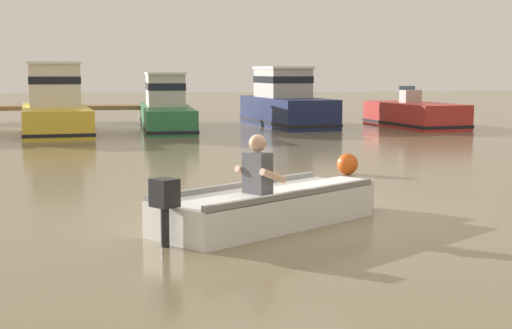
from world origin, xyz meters
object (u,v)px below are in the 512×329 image
object	(u,v)px
rowboat_with_person	(269,206)
moored_boat_red	(415,116)
moored_boat_green	(166,108)
moored_boat_yellow	(55,106)
mooring_buoy	(348,164)
moored_boat_navy	(286,104)

from	to	relation	value
rowboat_with_person	moored_boat_red	size ratio (longest dim) A/B	0.69
rowboat_with_person	moored_boat_green	size ratio (longest dim) A/B	0.49
moored_boat_yellow	moored_boat_green	world-z (taller)	moored_boat_yellow
mooring_buoy	rowboat_with_person	bearing A→B (deg)	-116.20
moored_boat_yellow	mooring_buoy	world-z (taller)	moored_boat_yellow
moored_boat_yellow	moored_boat_green	distance (m)	3.70
rowboat_with_person	moored_boat_yellow	world-z (taller)	moored_boat_yellow
moored_boat_green	mooring_buoy	xyz separation A→B (m)	(3.14, -12.23, -0.50)
moored_boat_yellow	mooring_buoy	size ratio (longest dim) A/B	16.40
moored_boat_green	moored_boat_navy	world-z (taller)	moored_boat_navy
mooring_buoy	moored_boat_yellow	bearing A→B (deg)	120.60
rowboat_with_person	moored_boat_red	xyz separation A→B (m)	(7.78, 16.24, 0.16)
moored_boat_yellow	moored_boat_navy	distance (m)	8.08
moored_boat_navy	mooring_buoy	size ratio (longest dim) A/B	14.26
rowboat_with_person	mooring_buoy	world-z (taller)	rowboat_with_person
moored_boat_yellow	moored_boat_green	size ratio (longest dim) A/B	0.99
moored_boat_green	moored_boat_red	xyz separation A→B (m)	(8.66, -0.58, -0.30)
moored_boat_yellow	mooring_buoy	bearing A→B (deg)	-59.40
moored_boat_navy	moored_boat_red	xyz separation A→B (m)	(4.34, -1.38, -0.38)
rowboat_with_person	moored_boat_yellow	distance (m)	16.61
mooring_buoy	moored_boat_red	bearing A→B (deg)	64.65
rowboat_with_person	moored_boat_red	distance (m)	18.00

